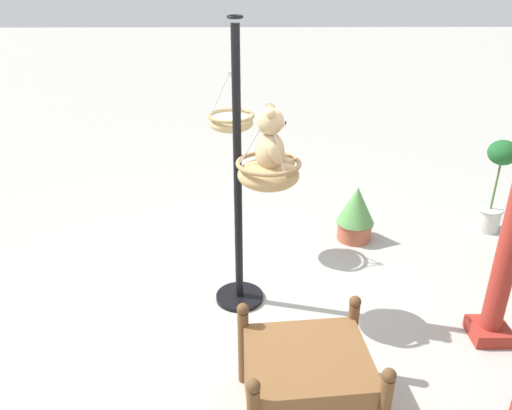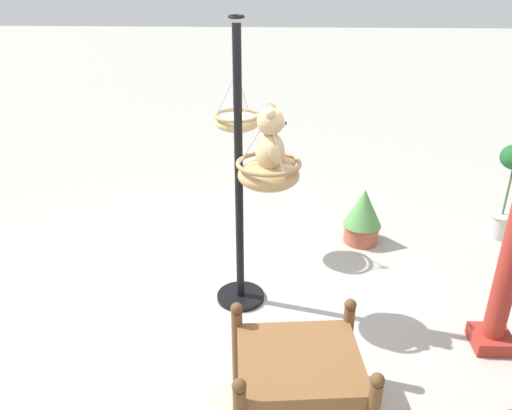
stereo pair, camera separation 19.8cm
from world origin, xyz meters
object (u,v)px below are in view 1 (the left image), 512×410
Objects in this scene: display_pole_central at (238,224)px; wooden_planter_box at (307,382)px; hanging_basket_with_teddy at (268,173)px; potted_plant_fern_front at (356,213)px; teddy_bear at (272,144)px; potted_plant_tall_leafy at (496,183)px; hanging_basket_left_high at (231,121)px.

display_pole_central reaches higher than wooden_planter_box.
potted_plant_fern_front is at bearing 141.17° from hanging_basket_with_teddy.
wooden_planter_box is at bearing 10.03° from teddy_bear.
potted_plant_tall_leafy is at bearing 97.00° from potted_plant_fern_front.
teddy_bear is at bearing -38.14° from potted_plant_fern_front.
teddy_bear is at bearing 17.65° from hanging_basket_left_high.
hanging_basket_left_high is at bearing -163.51° from hanging_basket_with_teddy.
teddy_bear is at bearing -169.97° from wooden_planter_box.
hanging_basket_with_teddy is 1.13× the size of teddy_bear.
hanging_basket_left_high reaches higher than hanging_basket_with_teddy.
teddy_bear is 2.04m from potted_plant_fern_front.
hanging_basket_with_teddy is 0.63× the size of wooden_planter_box.
wooden_planter_box is at bearing 19.86° from display_pole_central.
potted_plant_tall_leafy is at bearing 138.25° from wooden_planter_box.
hanging_basket_with_teddy reaches higher than wooden_planter_box.
potted_plant_tall_leafy is at bearing 114.64° from display_pole_central.
wooden_planter_box is (2.32, 0.57, -1.14)m from hanging_basket_left_high.
hanging_basket_with_teddy is at bearing -168.82° from wooden_planter_box.
display_pole_central is at bearing -120.96° from hanging_basket_with_teddy.
display_pole_central is at bearing -160.14° from wooden_planter_box.
potted_plant_fern_front is (-1.12, 1.27, -0.46)m from display_pole_central.
potted_plant_fern_front is at bearing 131.34° from display_pole_central.
hanging_basket_with_teddy is 1.17m from hanging_basket_left_high.
potted_plant_tall_leafy is (-0.20, 1.59, 0.27)m from potted_plant_fern_front.
wooden_planter_box is at bearing 11.18° from hanging_basket_with_teddy.
wooden_planter_box reaches higher than potted_plant_fern_front.
display_pole_central is 1.75m from potted_plant_fern_front.
hanging_basket_with_teddy is at bearing -38.83° from potted_plant_fern_front.
hanging_basket_with_teddy is at bearing -60.74° from potted_plant_tall_leafy.
potted_plant_fern_front is 1.63m from potted_plant_tall_leafy.
potted_plant_fern_front is (-1.27, 0.99, -1.25)m from teddy_bear.
hanging_basket_left_high is 0.93× the size of potted_plant_fern_front.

